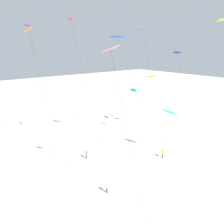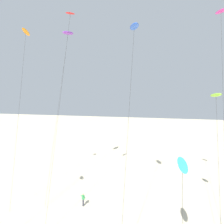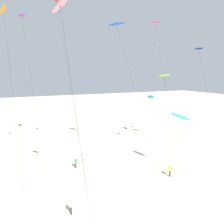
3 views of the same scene
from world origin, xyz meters
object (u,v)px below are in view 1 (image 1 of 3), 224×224
at_px(kite_blue, 117,37).
at_px(kite_red, 71,24).
at_px(kite_orange, 29,33).
at_px(kite_flyer_furthest, 86,154).
at_px(kite_pink, 111,52).
at_px(kite_teal, 134,90).
at_px(kite_navy, 177,54).
at_px(kite_flyer_middle, 107,187).
at_px(kite_cyan, 170,112).
at_px(kite_purple, 29,26).
at_px(kite_magenta, 143,33).
at_px(kite_lime, 152,77).
at_px(kite_flyer_nearest, 163,153).

xyz_separation_m(kite_blue, kite_red, (-8.53, 1.20, 1.97)).
height_order(kite_orange, kite_flyer_furthest, kite_orange).
height_order(kite_pink, kite_teal, kite_pink).
bearing_deg(kite_navy, kite_flyer_middle, -161.27).
bearing_deg(kite_flyer_furthest, kite_blue, -7.05).
bearing_deg(kite_teal, kite_flyer_furthest, -157.41).
bearing_deg(kite_navy, kite_teal, 104.06).
relative_size(kite_cyan, kite_flyer_middle, 5.53).
height_order(kite_cyan, kite_purple, kite_purple).
bearing_deg(kite_blue, kite_pink, -132.60).
relative_size(kite_cyan, kite_pink, 0.45).
relative_size(kite_blue, kite_magenta, 0.93).
distance_m(kite_orange, kite_navy, 31.25).
bearing_deg(kite_navy, kite_flyer_furthest, 174.29).
bearing_deg(kite_magenta, kite_lime, -98.81).
bearing_deg(kite_orange, kite_purple, 69.32).
distance_m(kite_cyan, kite_teal, 18.52).
bearing_deg(kite_blue, kite_navy, -5.14).
bearing_deg(kite_teal, kite_pink, -138.75).
bearing_deg(kite_flyer_furthest, kite_lime, -5.36).
xyz_separation_m(kite_teal, kite_flyer_nearest, (-8.37, -16.91, -8.70)).
bearing_deg(kite_teal, kite_flyer_middle, -140.60).
relative_size(kite_purple, kite_magenta, 1.02).
bearing_deg(kite_purple, kite_magenta, -15.68).
xyz_separation_m(kite_red, kite_flyer_middle, (-1.97, -11.47, -22.87)).
distance_m(kite_purple, kite_lime, 25.18).
distance_m(kite_red, kite_flyer_furthest, 22.95).
relative_size(kite_cyan, kite_teal, 0.92).
height_order(kite_orange, kite_flyer_nearest, kite_orange).
height_order(kite_pink, kite_orange, kite_orange).
height_order(kite_red, kite_pink, kite_red).
bearing_deg(kite_purple, kite_pink, -86.50).
relative_size(kite_orange, kite_lime, 1.58).
xyz_separation_m(kite_purple, kite_orange, (-2.72, -7.21, -1.53)).
distance_m(kite_red, kite_pink, 14.31).
height_order(kite_blue, kite_pink, kite_blue).
bearing_deg(kite_magenta, kite_teal, 59.30).
bearing_deg(kite_lime, kite_flyer_middle, -153.37).
bearing_deg(kite_navy, kite_purple, 160.01).
xyz_separation_m(kite_cyan, kite_purple, (-18.39, 16.85, 15.00)).
bearing_deg(kite_teal, kite_cyan, -112.84).
bearing_deg(kite_orange, kite_flyer_nearest, -25.51).
height_order(kite_pink, kite_flyer_furthest, kite_pink).
bearing_deg(kite_magenta, kite_navy, -32.94).
xyz_separation_m(kite_red, kite_orange, (-6.74, 0.44, -1.61)).
xyz_separation_m(kite_magenta, kite_flyer_middle, (-19.76, -12.99, -22.10)).
bearing_deg(kite_navy, kite_blue, 174.86).
relative_size(kite_lime, kite_flyer_furthest, 8.76).
height_order(kite_cyan, kite_orange, kite_orange).
relative_size(kite_cyan, kite_navy, 0.48).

